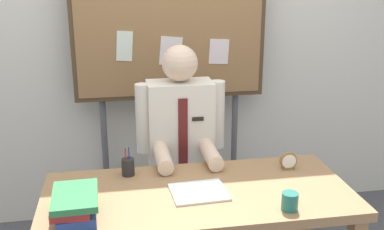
{
  "coord_description": "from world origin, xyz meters",
  "views": [
    {
      "loc": [
        -0.4,
        -2.09,
        1.84
      ],
      "look_at": [
        0.0,
        0.18,
        1.11
      ],
      "focal_mm": 43.38,
      "sensor_mm": 36.0,
      "label": 1
    }
  ],
  "objects_px": {
    "person": "(181,163)",
    "open_notebook": "(198,192)",
    "pen_holder": "(128,167)",
    "book_stack": "(74,205)",
    "desk_clock": "(288,162)",
    "desk": "(198,209)",
    "coffee_mug": "(290,201)",
    "bulletin_board": "(170,13)"
  },
  "relations": [
    {
      "from": "bulletin_board",
      "to": "coffee_mug",
      "type": "relative_size",
      "value": 25.51
    },
    {
      "from": "person",
      "to": "desk_clock",
      "type": "relative_size",
      "value": 14.17
    },
    {
      "from": "desk",
      "to": "person",
      "type": "xyz_separation_m",
      "value": [
        0.0,
        0.6,
        0.0
      ]
    },
    {
      "from": "desk",
      "to": "coffee_mug",
      "type": "height_order",
      "value": "coffee_mug"
    },
    {
      "from": "book_stack",
      "to": "desk_clock",
      "type": "xyz_separation_m",
      "value": [
        1.15,
        0.35,
        -0.02
      ]
    },
    {
      "from": "bulletin_board",
      "to": "desk_clock",
      "type": "xyz_separation_m",
      "value": [
        0.55,
        -0.86,
        -0.75
      ]
    },
    {
      "from": "desk",
      "to": "pen_holder",
      "type": "height_order",
      "value": "pen_holder"
    },
    {
      "from": "person",
      "to": "book_stack",
      "type": "xyz_separation_m",
      "value": [
        -0.6,
        -0.76,
        0.16
      ]
    },
    {
      "from": "pen_holder",
      "to": "open_notebook",
      "type": "bearing_deg",
      "value": -39.47
    },
    {
      "from": "person",
      "to": "coffee_mug",
      "type": "relative_size",
      "value": 16.39
    },
    {
      "from": "open_notebook",
      "to": "coffee_mug",
      "type": "distance_m",
      "value": 0.46
    },
    {
      "from": "bulletin_board",
      "to": "coffee_mug",
      "type": "distance_m",
      "value": 1.56
    },
    {
      "from": "book_stack",
      "to": "open_notebook",
      "type": "xyz_separation_m",
      "value": [
        0.6,
        0.14,
        -0.06
      ]
    },
    {
      "from": "book_stack",
      "to": "desk",
      "type": "bearing_deg",
      "value": 15.06
    },
    {
      "from": "desk_clock",
      "to": "open_notebook",
      "type": "bearing_deg",
      "value": -159.81
    },
    {
      "from": "desk",
      "to": "desk_clock",
      "type": "distance_m",
      "value": 0.6
    },
    {
      "from": "bulletin_board",
      "to": "pen_holder",
      "type": "height_order",
      "value": "bulletin_board"
    },
    {
      "from": "desk_clock",
      "to": "desk",
      "type": "bearing_deg",
      "value": -161.5
    },
    {
      "from": "book_stack",
      "to": "open_notebook",
      "type": "relative_size",
      "value": 1.12
    },
    {
      "from": "desk",
      "to": "person",
      "type": "relative_size",
      "value": 1.11
    },
    {
      "from": "person",
      "to": "bulletin_board",
      "type": "xyz_separation_m",
      "value": [
        0.0,
        0.45,
        0.89
      ]
    },
    {
      "from": "person",
      "to": "book_stack",
      "type": "relative_size",
      "value": 4.54
    },
    {
      "from": "open_notebook",
      "to": "desk_clock",
      "type": "relative_size",
      "value": 2.78
    },
    {
      "from": "desk",
      "to": "person",
      "type": "height_order",
      "value": "person"
    },
    {
      "from": "person",
      "to": "book_stack",
      "type": "bearing_deg",
      "value": -128.33
    },
    {
      "from": "open_notebook",
      "to": "desk_clock",
      "type": "distance_m",
      "value": 0.59
    },
    {
      "from": "desk_clock",
      "to": "pen_holder",
      "type": "xyz_separation_m",
      "value": [
        -0.89,
        0.07,
        0.0
      ]
    },
    {
      "from": "person",
      "to": "coffee_mug",
      "type": "bearing_deg",
      "value": -65.62
    },
    {
      "from": "desk",
      "to": "pen_holder",
      "type": "relative_size",
      "value": 9.81
    },
    {
      "from": "bulletin_board",
      "to": "book_stack",
      "type": "height_order",
      "value": "bulletin_board"
    },
    {
      "from": "open_notebook",
      "to": "pen_holder",
      "type": "height_order",
      "value": "pen_holder"
    },
    {
      "from": "open_notebook",
      "to": "pen_holder",
      "type": "relative_size",
      "value": 1.73
    },
    {
      "from": "open_notebook",
      "to": "person",
      "type": "bearing_deg",
      "value": 89.56
    },
    {
      "from": "desk_clock",
      "to": "pen_holder",
      "type": "bearing_deg",
      "value": 175.31
    },
    {
      "from": "bulletin_board",
      "to": "desk_clock",
      "type": "relative_size",
      "value": 22.06
    },
    {
      "from": "desk",
      "to": "coffee_mug",
      "type": "distance_m",
      "value": 0.49
    },
    {
      "from": "open_notebook",
      "to": "desk_clock",
      "type": "height_order",
      "value": "desk_clock"
    },
    {
      "from": "coffee_mug",
      "to": "person",
      "type": "bearing_deg",
      "value": 114.38
    },
    {
      "from": "person",
      "to": "pen_holder",
      "type": "height_order",
      "value": "person"
    },
    {
      "from": "person",
      "to": "open_notebook",
      "type": "distance_m",
      "value": 0.63
    },
    {
      "from": "book_stack",
      "to": "open_notebook",
      "type": "distance_m",
      "value": 0.61
    },
    {
      "from": "book_stack",
      "to": "pen_holder",
      "type": "relative_size",
      "value": 1.94
    }
  ]
}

